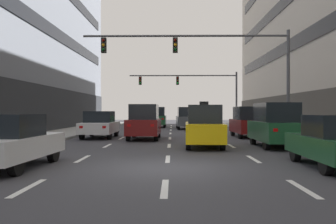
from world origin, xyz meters
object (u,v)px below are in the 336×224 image
object	(u,v)px
car_driving_1	(157,117)
traffic_signal_1	(196,86)
car_parked_3	(248,122)
car_parked_1	(335,142)
car_driving_3	(11,142)
car_driving_4	(186,118)
traffic_signal_0	(213,58)
car_parked_2	(276,125)
taxi_driving_2	(204,126)
car_driving_0	(144,122)
car_driving_5	(100,125)

from	to	relation	value
car_driving_1	traffic_signal_1	distance (m)	5.56
car_parked_3	traffic_signal_1	size ratio (longest dim) A/B	0.39
car_driving_1	car_parked_1	bearing A→B (deg)	-76.44
car_driving_3	traffic_signal_1	bearing A→B (deg)	74.12
traffic_signal_1	car_driving_4	bearing A→B (deg)	-122.42
car_driving_1	car_driving_3	distance (m)	28.02
car_parked_1	traffic_signal_0	world-z (taller)	traffic_signal_0
car_driving_1	car_parked_2	size ratio (longest dim) A/B	1.01
car_parked_1	traffic_signal_1	world-z (taller)	traffic_signal_1
car_driving_1	car_parked_3	xyz separation A→B (m)	(6.67, -14.66, -0.07)
taxi_driving_2	car_parked_2	size ratio (longest dim) A/B	0.96
car_driving_0	traffic_signal_0	distance (m)	5.79
car_driving_1	car_driving_4	distance (m)	4.81
car_driving_0	car_driving_1	distance (m)	16.50
car_parked_1	traffic_signal_0	bearing A→B (deg)	106.86
car_driving_5	traffic_signal_0	bearing A→B (deg)	-24.34
car_driving_1	car_driving_3	xyz separation A→B (m)	(-3.29, -27.82, -0.27)
car_parked_3	car_driving_5	bearing A→B (deg)	-175.67
car_parked_1	traffic_signal_0	xyz separation A→B (m)	(-2.76, 9.10, 3.93)
car_driving_0	car_parked_1	size ratio (longest dim) A/B	1.02
car_driving_5	car_parked_3	distance (m)	9.75
car_driving_1	car_driving_4	xyz separation A→B (m)	(2.98, -3.77, -0.02)
car_parked_2	traffic_signal_0	world-z (taller)	traffic_signal_0
car_driving_0	car_parked_3	distance (m)	7.00
taxi_driving_2	car_parked_3	distance (m)	7.60
car_parked_1	car_driving_3	bearing A→B (deg)	-178.99
car_driving_1	car_parked_3	size ratio (longest dim) A/B	1.06
traffic_signal_0	traffic_signal_1	distance (m)	16.42
car_driving_3	traffic_signal_1	world-z (taller)	traffic_signal_1
car_parked_3	traffic_signal_0	xyz separation A→B (m)	(-2.76, -3.89, 3.72)
car_driving_0	car_driving_1	xyz separation A→B (m)	(0.08, 16.50, 0.01)
car_parked_3	traffic_signal_1	world-z (taller)	traffic_signal_1
car_parked_2	traffic_signal_0	bearing A→B (deg)	135.81
car_driving_3	traffic_signal_1	distance (m)	26.93
car_driving_1	car_parked_2	xyz separation A→B (m)	(6.67, -21.23, -0.02)
car_driving_1	car_parked_3	distance (m)	16.11
car_driving_5	car_parked_3	bearing A→B (deg)	4.33
car_driving_5	taxi_driving_2	bearing A→B (deg)	-43.97
car_parked_3	traffic_signal_0	distance (m)	6.04
car_driving_1	car_driving_0	bearing A→B (deg)	-90.28
car_driving_4	car_parked_1	size ratio (longest dim) A/B	1.01
car_driving_5	car_parked_3	xyz separation A→B (m)	(9.72, 0.74, 0.16)
car_parked_1	car_parked_2	distance (m)	6.42
car_driving_4	car_parked_3	distance (m)	11.50
car_parked_3	traffic_signal_0	bearing A→B (deg)	-125.37
car_driving_0	car_parked_3	world-z (taller)	car_driving_0
car_driving_0	traffic_signal_1	distance (m)	15.27
car_parked_3	traffic_signal_1	bearing A→B (deg)	101.96
car_driving_4	car_driving_5	world-z (taller)	car_driving_4
car_driving_3	car_parked_1	size ratio (longest dim) A/B	1.02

